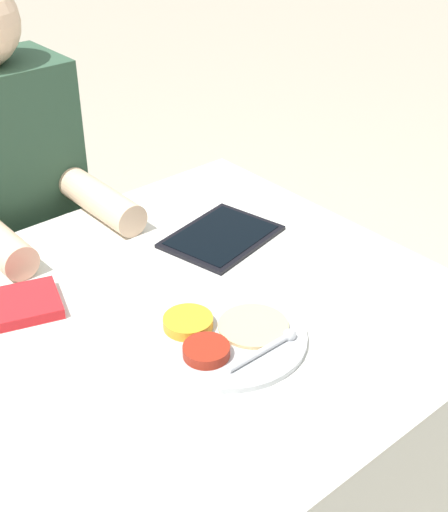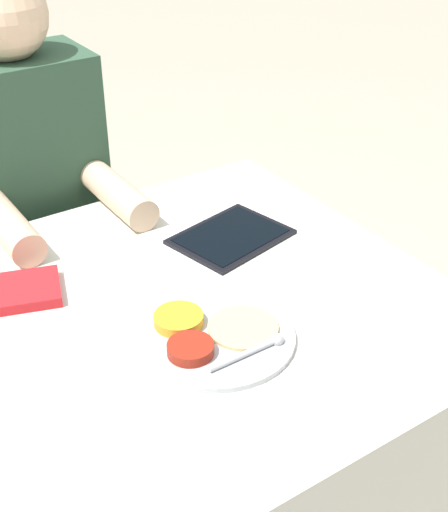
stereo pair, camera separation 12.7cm
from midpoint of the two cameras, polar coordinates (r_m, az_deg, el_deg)
The scene contains 5 objects.
dining_table at distance 1.50m, azimuth -5.24°, elevation -15.70°, with size 0.91×0.87×0.74m.
thali_tray at distance 1.17m, azimuth -3.17°, elevation -6.50°, with size 0.26×0.26×0.03m.
red_notebook at distance 1.30m, azimuth -20.02°, elevation -4.14°, with size 0.22×0.17×0.02m.
tablet_device at distance 1.44m, azimuth -2.74°, elevation 1.49°, with size 0.25×0.21×0.01m.
person_diner at distance 1.76m, azimuth -18.25°, elevation -0.21°, with size 0.32×0.45×1.22m.
Camera 1 is at (-0.60, -0.81, 1.48)m, focal length 50.00 mm.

